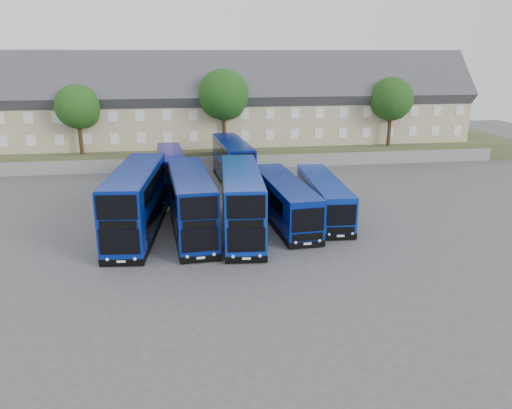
# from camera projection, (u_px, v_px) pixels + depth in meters

# --- Properties ---
(ground) EXTENTS (120.00, 120.00, 0.00)m
(ground) POSITION_uv_depth(u_px,v_px,m) (229.00, 245.00, 34.69)
(ground) COLOR #4A4A4F
(ground) RESTS_ON ground
(retaining_wall) EXTENTS (70.00, 0.40, 1.50)m
(retaining_wall) POSITION_uv_depth(u_px,v_px,m) (208.00, 163.00, 57.17)
(retaining_wall) COLOR slate
(retaining_wall) RESTS_ON ground
(earth_bank) EXTENTS (80.00, 20.00, 2.00)m
(earth_bank) POSITION_uv_depth(u_px,v_px,m) (204.00, 146.00, 66.56)
(earth_bank) COLOR #3F4A29
(earth_bank) RESTS_ON ground
(terrace_row) EXTENTS (60.00, 10.40, 11.20)m
(terrace_row) POSITION_uv_depth(u_px,v_px,m) (229.00, 106.00, 61.58)
(terrace_row) COLOR tan
(terrace_row) RESTS_ON earth_bank
(dd_front_left) EXTENTS (4.04, 12.42, 4.85)m
(dd_front_left) POSITION_uv_depth(u_px,v_px,m) (137.00, 203.00, 36.22)
(dd_front_left) COLOR navy
(dd_front_left) RESTS_ON ground
(dd_front_mid) EXTENTS (3.43, 11.66, 4.57)m
(dd_front_mid) POSITION_uv_depth(u_px,v_px,m) (191.00, 204.00, 36.35)
(dd_front_mid) COLOR navy
(dd_front_mid) RESTS_ON ground
(dd_front_right) EXTENTS (3.54, 11.99, 4.70)m
(dd_front_right) POSITION_uv_depth(u_px,v_px,m) (241.00, 203.00, 36.50)
(dd_front_right) COLOR #082AA4
(dd_front_right) RESTS_ON ground
(dd_rear_left) EXTENTS (2.92, 10.03, 3.93)m
(dd_rear_left) POSITION_uv_depth(u_px,v_px,m) (172.00, 172.00, 47.49)
(dd_rear_left) COLOR #06087A
(dd_rear_left) RESTS_ON ground
(dd_rear_right) EXTENTS (3.34, 11.18, 4.38)m
(dd_rear_right) POSITION_uv_depth(u_px,v_px,m) (233.00, 163.00, 50.32)
(dd_rear_right) COLOR navy
(dd_rear_right) RESTS_ON ground
(coach_east_a) EXTENTS (3.35, 12.41, 3.36)m
(coach_east_a) POSITION_uv_depth(u_px,v_px,m) (284.00, 201.00, 39.25)
(coach_east_a) COLOR navy
(coach_east_a) RESTS_ON ground
(coach_east_b) EXTENTS (3.03, 11.55, 3.13)m
(coach_east_b) POSITION_uv_depth(u_px,v_px,m) (323.00, 198.00, 40.44)
(coach_east_b) COLOR #082A9C
(coach_east_b) RESTS_ON ground
(tree_west) EXTENTS (4.80, 4.80, 7.65)m
(tree_west) POSITION_uv_depth(u_px,v_px,m) (79.00, 108.00, 54.41)
(tree_west) COLOR #382314
(tree_west) RESTS_ON earth_bank
(tree_mid) EXTENTS (5.76, 5.76, 9.18)m
(tree_mid) POSITION_uv_depth(u_px,v_px,m) (225.00, 97.00, 56.87)
(tree_mid) COLOR #382314
(tree_mid) RESTS_ON earth_bank
(tree_east) EXTENTS (5.12, 5.12, 8.16)m
(tree_east) POSITION_uv_depth(u_px,v_px,m) (392.00, 101.00, 59.44)
(tree_east) COLOR #382314
(tree_east) RESTS_ON earth_bank
(tree_far) EXTENTS (5.44, 5.44, 8.67)m
(tree_far) POSITION_uv_depth(u_px,v_px,m) (414.00, 93.00, 66.82)
(tree_far) COLOR #382314
(tree_far) RESTS_ON earth_bank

